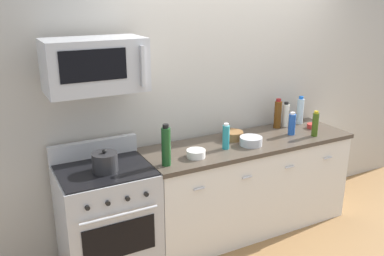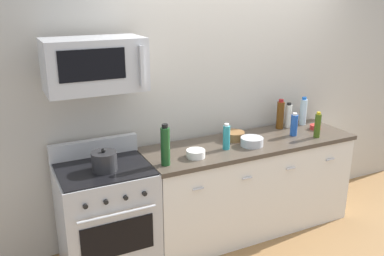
% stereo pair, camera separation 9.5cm
% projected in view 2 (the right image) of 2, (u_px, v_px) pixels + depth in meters
% --- Properties ---
extents(ground_plane, '(6.21, 6.21, 0.00)m').
position_uv_depth(ground_plane, '(247.00, 226.00, 4.23)').
color(ground_plane, olive).
extents(back_wall, '(5.18, 0.10, 2.70)m').
position_uv_depth(back_wall, '(229.00, 89.00, 4.16)').
color(back_wall, '#B7B2A8').
rests_on(back_wall, ground_plane).
extents(counter_unit, '(2.09, 0.66, 0.92)m').
position_uv_depth(counter_unit, '(248.00, 185.00, 4.09)').
color(counter_unit, silver).
rests_on(counter_unit, ground_plane).
extents(range_oven, '(0.76, 0.69, 1.07)m').
position_uv_depth(range_oven, '(107.00, 217.00, 3.50)').
color(range_oven, '#B7BABF').
rests_on(range_oven, ground_plane).
extents(microwave, '(0.74, 0.44, 0.40)m').
position_uv_depth(microwave, '(94.00, 65.00, 3.13)').
color(microwave, '#B7BABF').
extents(bottle_dish_soap, '(0.06, 0.06, 0.24)m').
position_uv_depth(bottle_dish_soap, '(226.00, 137.00, 3.72)').
color(bottle_dish_soap, teal).
rests_on(bottle_dish_soap, countertop_slab).
extents(bottle_olive_oil, '(0.06, 0.06, 0.26)m').
position_uv_depth(bottle_olive_oil, '(318.00, 125.00, 4.03)').
color(bottle_olive_oil, '#385114').
rests_on(bottle_olive_oil, countertop_slab).
extents(bottle_vinegar_white, '(0.07, 0.07, 0.26)m').
position_uv_depth(bottle_vinegar_white, '(288.00, 116.00, 4.33)').
color(bottle_vinegar_white, silver).
rests_on(bottle_vinegar_white, countertop_slab).
extents(bottle_soda_blue, '(0.07, 0.07, 0.23)m').
position_uv_depth(bottle_soda_blue, '(294.00, 125.00, 4.08)').
color(bottle_soda_blue, '#1E4CA5').
rests_on(bottle_soda_blue, countertop_slab).
extents(bottle_water_clear, '(0.07, 0.07, 0.30)m').
position_uv_depth(bottle_water_clear, '(303.00, 112.00, 4.41)').
color(bottle_water_clear, silver).
rests_on(bottle_water_clear, countertop_slab).
extents(bottle_wine_amber, '(0.08, 0.08, 0.31)m').
position_uv_depth(bottle_wine_amber, '(280.00, 115.00, 4.28)').
color(bottle_wine_amber, '#59330F').
rests_on(bottle_wine_amber, countertop_slab).
extents(bottle_wine_green, '(0.08, 0.08, 0.35)m').
position_uv_depth(bottle_wine_green, '(165.00, 146.00, 3.36)').
color(bottle_wine_green, '#19471E').
rests_on(bottle_wine_green, countertop_slab).
extents(bowl_wooden_salad, '(0.20, 0.20, 0.08)m').
position_uv_depth(bowl_wooden_salad, '(234.00, 135.00, 3.98)').
color(bowl_wooden_salad, brown).
rests_on(bowl_wooden_salad, countertop_slab).
extents(bowl_steel_prep, '(0.21, 0.21, 0.08)m').
position_uv_depth(bowl_steel_prep, '(252.00, 141.00, 3.83)').
color(bowl_steel_prep, '#B2B5BA').
rests_on(bowl_steel_prep, countertop_slab).
extents(bowl_white_ceramic, '(0.16, 0.16, 0.07)m').
position_uv_depth(bowl_white_ceramic, '(196.00, 153.00, 3.56)').
color(bowl_white_ceramic, white).
rests_on(bowl_white_ceramic, countertop_slab).
extents(bowl_red_small, '(0.11, 0.11, 0.05)m').
position_uv_depth(bowl_red_small, '(315.00, 127.00, 4.29)').
color(bowl_red_small, '#B72D28').
rests_on(bowl_red_small, countertop_slab).
extents(stockpot, '(0.20, 0.20, 0.18)m').
position_uv_depth(stockpot, '(104.00, 161.00, 3.29)').
color(stockpot, '#262628').
rests_on(stockpot, range_oven).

